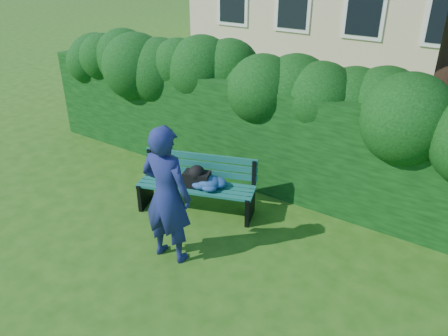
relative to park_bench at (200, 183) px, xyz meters
The scene contains 4 objects.
ground 1.00m from the park_bench, 53.14° to the right, with size 80.00×80.00×0.00m, color #235211.
hedge 1.64m from the park_bench, 70.86° to the left, with size 10.00×1.00×1.80m.
park_bench is the anchor object (origin of this frame).
man_reading 1.28m from the park_bench, 72.98° to the right, with size 0.69×0.46×1.90m, color navy.
Camera 1 is at (3.14, -4.01, 3.77)m, focal length 35.00 mm.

